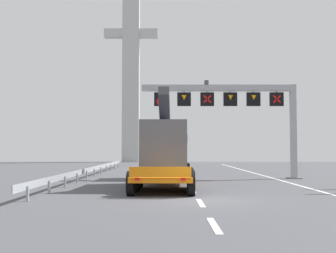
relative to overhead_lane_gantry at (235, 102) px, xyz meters
The scene contains 7 objects.
ground 14.87m from the overhead_lane_gantry, 105.05° to the right, with size 112.00×112.00×0.00m, color #4C4C51.
lane_markings 12.68m from the overhead_lane_gantry, 108.39° to the left, with size 0.20×63.12×0.01m.
edge_line_right 6.16m from the overhead_lane_gantry, 27.81° to the right, with size 0.20×63.00×0.01m, color silver.
overhead_lane_gantry is the anchor object (origin of this frame).
heavy_haul_truck_orange 7.42m from the overhead_lane_gantry, 138.81° to the right, with size 3.39×14.13×5.30m.
guardrail_left 11.80m from the overhead_lane_gantry, 167.71° to the left, with size 0.13×35.33×0.76m.
bridge_pylon_distant 45.61m from the overhead_lane_gantry, 104.63° to the left, with size 9.00×2.00×34.78m.
Camera 1 is at (-1.28, -18.16, 2.06)m, focal length 47.56 mm.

